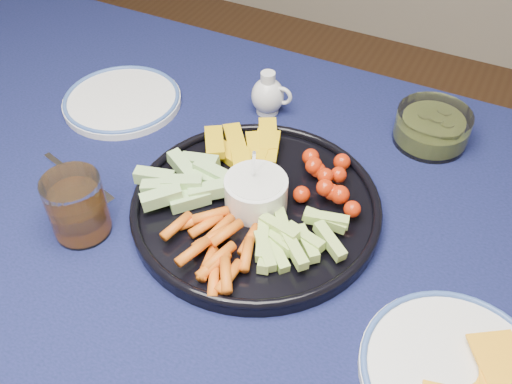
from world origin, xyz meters
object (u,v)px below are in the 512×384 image
at_px(cheese_plate, 456,371).
at_px(juice_tumbler, 78,209).
at_px(pickle_bowl, 432,128).
at_px(side_plate_extra, 122,100).
at_px(crudite_platter, 254,202).
at_px(creamer_pitcher, 268,95).
at_px(dining_table, 203,267).

bearing_deg(cheese_plate, juice_tumbler, -178.53).
xyz_separation_m(pickle_bowl, side_plate_extra, (-0.55, -0.16, -0.02)).
relative_size(crudite_platter, cheese_plate, 1.66).
distance_m(crudite_platter, side_plate_extra, 0.38).
distance_m(creamer_pitcher, side_plate_extra, 0.28).
bearing_deg(side_plate_extra, cheese_plate, -21.52).
xyz_separation_m(creamer_pitcher, pickle_bowl, (0.29, 0.05, -0.01)).
height_order(crudite_platter, cheese_plate, crudite_platter).
height_order(creamer_pitcher, side_plate_extra, creamer_pitcher).
distance_m(dining_table, cheese_plate, 0.41).
relative_size(dining_table, cheese_plate, 7.17).
bearing_deg(pickle_bowl, creamer_pitcher, -169.91).
relative_size(pickle_bowl, cheese_plate, 0.55).
bearing_deg(cheese_plate, creamer_pitcher, 139.08).
bearing_deg(cheese_plate, pickle_bowl, 108.50).
height_order(crudite_platter, juice_tumbler, crudite_platter).
xyz_separation_m(dining_table, crudite_platter, (0.06, 0.07, 0.11)).
bearing_deg(dining_table, pickle_bowl, 55.54).
distance_m(crudite_platter, cheese_plate, 0.37).
bearing_deg(crudite_platter, creamer_pitcher, 111.34).
relative_size(cheese_plate, juice_tumbler, 2.31).
bearing_deg(juice_tumbler, side_plate_extra, 115.92).
bearing_deg(crudite_platter, juice_tumbler, -145.29).
distance_m(dining_table, pickle_bowl, 0.46).
bearing_deg(crudite_platter, dining_table, -127.90).
height_order(creamer_pitcher, cheese_plate, creamer_pitcher).
xyz_separation_m(dining_table, pickle_bowl, (0.25, 0.37, 0.11)).
relative_size(dining_table, creamer_pitcher, 19.72).
xyz_separation_m(creamer_pitcher, side_plate_extra, (-0.26, -0.10, -0.03)).
xyz_separation_m(creamer_pitcher, cheese_plate, (0.44, -0.38, -0.02)).
bearing_deg(pickle_bowl, cheese_plate, -71.50).
height_order(cheese_plate, side_plate_extra, cheese_plate).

